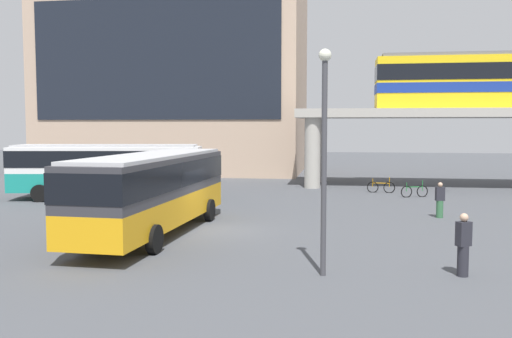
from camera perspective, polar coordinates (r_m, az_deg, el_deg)
ground_plane at (r=32.77m, az=-0.04°, el=-3.11°), size 120.00×120.00×0.00m
station_building at (r=54.23m, az=-7.93°, el=9.36°), size 23.59×14.22×17.96m
bus_main at (r=22.19m, az=-10.50°, el=-1.64°), size 3.15×11.15×3.22m
bus_secondary at (r=33.72m, az=-15.10°, el=0.35°), size 11.30×4.25×3.22m
bicycle_green at (r=34.94m, az=16.01°, el=-2.22°), size 1.69×0.70×1.04m
bicycle_orange at (r=36.74m, az=12.75°, el=-1.83°), size 1.79×0.16×1.04m
pedestrian_near_building at (r=27.44m, az=18.42°, el=-3.16°), size 0.43×0.32×1.68m
pedestrian_waiting_near_stop at (r=17.07m, az=20.58°, el=-7.48°), size 0.48×0.43×1.83m
lamp_post at (r=15.84m, az=7.04°, el=2.60°), size 0.36×0.36×6.48m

